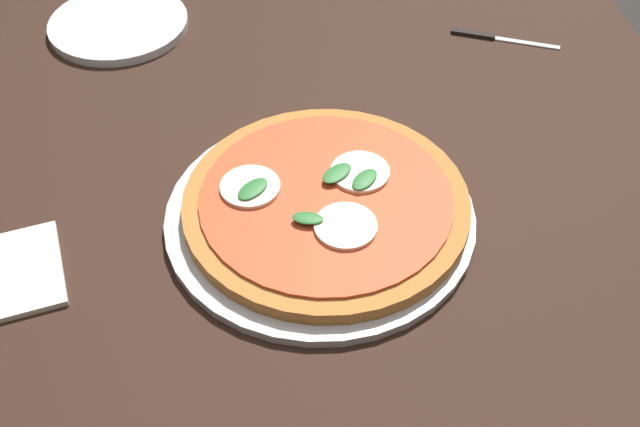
% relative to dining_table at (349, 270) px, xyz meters
% --- Properties ---
extents(dining_table, '(1.28, 1.04, 0.75)m').
position_rel_dining_table_xyz_m(dining_table, '(0.00, 0.00, 0.00)').
color(dining_table, black).
rests_on(dining_table, ground_plane).
extents(serving_tray, '(0.38, 0.38, 0.01)m').
position_rel_dining_table_xyz_m(serving_tray, '(-0.01, -0.04, 0.10)').
color(serving_tray, silver).
rests_on(serving_tray, dining_table).
extents(pizza, '(0.35, 0.35, 0.03)m').
position_rel_dining_table_xyz_m(pizza, '(-0.01, -0.03, 0.12)').
color(pizza, '#B27033').
rests_on(pizza, serving_tray).
extents(plate_white, '(0.22, 0.22, 0.01)m').
position_rel_dining_table_xyz_m(plate_white, '(-0.47, -0.31, 0.10)').
color(plate_white, white).
rests_on(plate_white, dining_table).
extents(napkin, '(0.15, 0.12, 0.01)m').
position_rel_dining_table_xyz_m(napkin, '(0.04, -0.39, 0.10)').
color(napkin, white).
rests_on(napkin, dining_table).
extents(knife, '(0.08, 0.16, 0.01)m').
position_rel_dining_table_xyz_m(knife, '(-0.37, 0.28, 0.10)').
color(knife, black).
rests_on(knife, dining_table).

